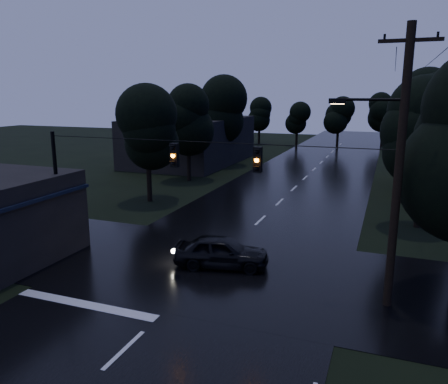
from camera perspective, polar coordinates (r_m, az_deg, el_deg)
The scene contains 14 objects.
main_road at distance 36.65m, azimuth 9.12°, elevation 0.43°, with size 12.00×120.00×0.02m, color black.
cross_street at distance 20.08m, azimuth -1.69°, elevation -9.83°, with size 60.00×9.00×0.02m, color black.
building_far_left at distance 50.09m, azimuth -4.30°, elevation 6.73°, with size 10.00×16.00×5.00m, color black.
utility_pole_main at distance 16.31m, azimuth 21.59°, elevation 3.22°, with size 3.50×0.30×10.00m.
utility_pole_far at distance 33.36m, azimuth 22.77°, elevation 5.16°, with size 2.00×0.30×7.50m.
anchor_pole_left at distance 22.27m, azimuth -20.91°, elevation -0.31°, with size 0.18×0.18×6.00m, color black.
span_signals at distance 17.57m, azimuth -1.38°, elevation 4.69°, with size 15.00×0.37×1.12m.
tree_left_a at distance 31.65m, azimuth -10.01°, elevation 8.08°, with size 3.92×3.92×8.26m.
tree_left_b at distance 38.96m, azimuth -4.73°, elevation 9.62°, with size 4.20×4.20×8.85m.
tree_left_c at distance 48.36m, azimuth -0.21°, elevation 10.70°, with size 4.48×4.48×9.44m.
tree_right_a at distance 27.26m, azimuth 24.88°, elevation 7.18°, with size 4.20×4.20×8.85m.
tree_right_b at distance 35.25m, azimuth 25.11°, elevation 8.77°, with size 4.48×4.48×9.44m.
tree_right_c at distance 45.24m, azimuth 25.08°, elevation 9.86°, with size 4.76×4.76×10.03m.
car at distance 19.90m, azimuth -0.31°, elevation -7.79°, with size 1.71×4.26×1.45m, color black.
Camera 1 is at (7.13, -5.12, 7.70)m, focal length 35.00 mm.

